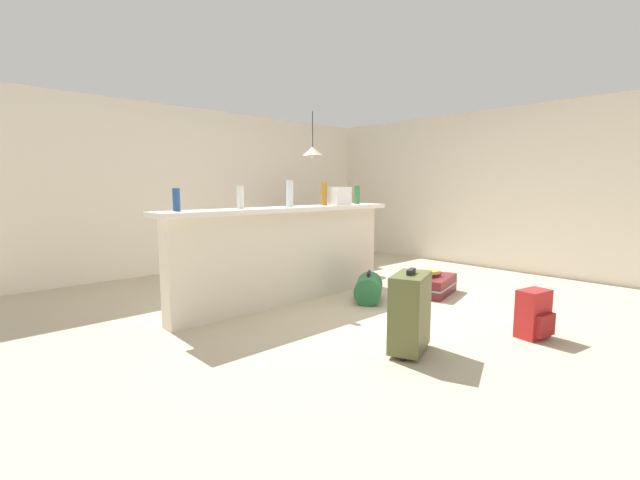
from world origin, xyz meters
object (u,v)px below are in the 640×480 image
at_px(bottle_amber, 324,194).
at_px(grocery_bag, 339,196).
at_px(bottle_white, 240,197).
at_px(book_stack, 430,273).
at_px(dining_chair_near_partition, 341,237).
at_px(bottle_green, 357,195).
at_px(backpack_red, 534,315).
at_px(duffel_bag_green, 369,288).
at_px(bottle_clear, 290,194).
at_px(pendant_lamp, 313,151).
at_px(bottle_blue, 176,200).
at_px(suitcase_flat_maroon, 430,284).
at_px(suitcase_upright_olive, 410,312).
at_px(dining_table, 319,227).

bearing_deg(bottle_amber, grocery_bag, -16.55).
relative_size(bottle_white, book_stack, 0.75).
bearing_deg(dining_chair_near_partition, book_stack, -99.20).
height_order(bottle_green, backpack_red, bottle_green).
xyz_separation_m(dining_chair_near_partition, backpack_red, (-0.96, -3.27, -0.31)).
bearing_deg(duffel_bag_green, bottle_green, 51.90).
bearing_deg(bottle_green, bottle_clear, -174.77).
bearing_deg(pendant_lamp, dining_chair_near_partition, -86.87).
bearing_deg(grocery_bag, bottle_blue, 177.45).
xyz_separation_m(bottle_amber, book_stack, (0.91, -0.92, -0.96)).
relative_size(bottle_amber, suitcase_flat_maroon, 0.30).
bearing_deg(suitcase_upright_olive, bottle_white, 101.33).
distance_m(bottle_blue, backpack_red, 3.34).
relative_size(pendant_lamp, backpack_red, 1.78).
bearing_deg(backpack_red, duffel_bag_green, 94.59).
height_order(dining_table, suitcase_flat_maroon, dining_table).
relative_size(pendant_lamp, suitcase_flat_maroon, 0.85).
relative_size(backpack_red, duffel_bag_green, 0.74).
distance_m(grocery_bag, dining_table, 1.87).
bearing_deg(backpack_red, dining_chair_near_partition, 73.59).
relative_size(bottle_green, grocery_bag, 0.91).
xyz_separation_m(bottle_amber, bottle_green, (0.62, 0.03, -0.02)).
height_order(bottle_white, pendant_lamp, pendant_lamp).
bearing_deg(grocery_bag, duffel_bag_green, -99.86).
distance_m(grocery_bag, pendant_lamp, 1.96).
xyz_separation_m(bottle_blue, bottle_clear, (1.24, -0.12, 0.04)).
relative_size(suitcase_upright_olive, duffel_bag_green, 1.19).
distance_m(bottle_white, book_stack, 2.47).
distance_m(bottle_amber, suitcase_upright_olive, 2.21).
xyz_separation_m(grocery_bag, pendant_lamp, (0.97, 1.56, 0.68)).
height_order(bottle_blue, bottle_amber, bottle_amber).
height_order(bottle_white, grocery_bag, bottle_white).
xyz_separation_m(grocery_bag, dining_table, (1.03, 1.47, -0.54)).
bearing_deg(bottle_white, pendant_lamp, 32.89).
relative_size(bottle_white, suitcase_upright_olive, 0.35).
height_order(bottle_amber, suitcase_upright_olive, bottle_amber).
distance_m(bottle_clear, book_stack, 1.98).
relative_size(bottle_amber, bottle_green, 1.14).
bearing_deg(book_stack, bottle_white, 157.15).
bearing_deg(suitcase_flat_maroon, duffel_bag_green, 161.70).
relative_size(dining_table, duffel_bag_green, 1.95).
height_order(bottle_amber, suitcase_flat_maroon, bottle_amber).
height_order(suitcase_flat_maroon, book_stack, book_stack).
distance_m(bottle_blue, bottle_clear, 1.25).
xyz_separation_m(dining_table, dining_chair_near_partition, (-0.03, -0.52, -0.13)).
height_order(pendant_lamp, suitcase_flat_maroon, pendant_lamp).
relative_size(bottle_blue, book_stack, 0.67).
xyz_separation_m(dining_table, duffel_bag_green, (-1.13, -2.04, -0.50)).
bearing_deg(bottle_blue, bottle_white, -5.27).
bearing_deg(grocery_bag, dining_table, 54.89).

